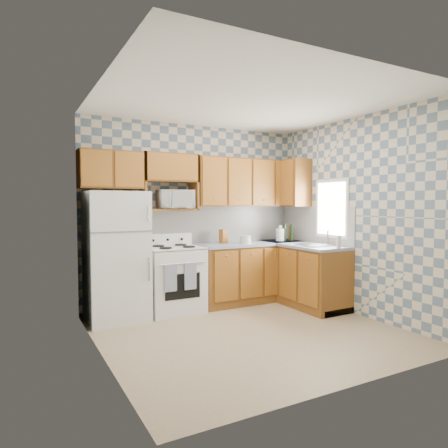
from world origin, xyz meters
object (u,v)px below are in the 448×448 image
(stove_body, at_px, (174,280))
(electric_kettle, at_px, (281,235))
(microwave, at_px, (175,199))
(refrigerator, at_px, (116,256))

(stove_body, relative_size, electric_kettle, 4.51)
(microwave, height_order, electric_kettle, microwave)
(stove_body, bearing_deg, electric_kettle, 0.09)
(refrigerator, relative_size, electric_kettle, 8.42)
(refrigerator, distance_m, electric_kettle, 2.66)
(refrigerator, height_order, stove_body, refrigerator)
(refrigerator, xyz_separation_m, microwave, (0.88, 0.14, 0.74))
(stove_body, xyz_separation_m, electric_kettle, (1.85, 0.00, 0.57))
(stove_body, distance_m, electric_kettle, 1.93)
(refrigerator, relative_size, microwave, 3.47)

